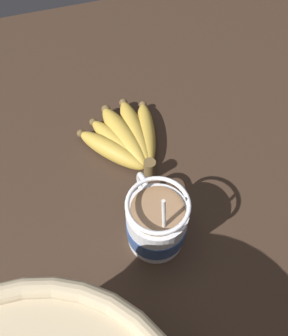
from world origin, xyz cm
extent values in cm
cube|color=#332319|center=(0.00, 0.00, 1.65)|extent=(131.15, 131.15, 3.30)
cylinder|color=silver|center=(-2.41, 0.70, 7.64)|extent=(8.44, 8.44, 8.66)
cylinder|color=navy|center=(-2.41, 0.70, 6.96)|extent=(8.64, 8.64, 3.65)
torus|color=silver|center=(2.81, 0.70, 8.52)|extent=(5.91, 0.90, 5.91)
cylinder|color=#846042|center=(-2.41, 0.70, 12.07)|extent=(7.24, 7.24, 0.40)
torus|color=silver|center=(-2.41, 0.70, 13.74)|extent=(8.44, 8.44, 0.60)
cylinder|color=silver|center=(-5.04, 0.70, 11.03)|extent=(2.81, 0.50, 12.54)
ellipsoid|color=silver|center=(-3.89, 0.70, 4.80)|extent=(3.00, 2.00, 0.80)
cylinder|color=brown|center=(8.21, -2.01, 6.01)|extent=(2.00, 2.00, 3.00)
ellipsoid|color=#B79338|center=(16.17, -4.05, 4.98)|extent=(14.81, 6.84, 3.36)
sphere|color=brown|center=(23.15, -5.85, 4.98)|extent=(1.51, 1.51, 1.51)
ellipsoid|color=#B79338|center=(17.01, -2.22, 5.10)|extent=(15.67, 3.96, 3.60)
sphere|color=brown|center=(24.80, -2.40, 5.10)|extent=(1.62, 1.62, 1.62)
ellipsoid|color=#B79338|center=(16.62, -0.26, 5.23)|extent=(15.65, 6.87, 3.86)
sphere|color=brown|center=(24.06, 1.28, 5.23)|extent=(1.74, 1.74, 1.74)
ellipsoid|color=#B79338|center=(15.51, 1.36, 4.93)|extent=(14.15, 8.87, 3.26)
sphere|color=brown|center=(21.91, 4.32, 4.93)|extent=(1.47, 1.47, 1.47)
ellipsoid|color=#B79338|center=(14.45, 2.84, 4.99)|extent=(12.97, 11.14, 3.38)
sphere|color=brown|center=(19.90, 7.08, 4.99)|extent=(1.52, 1.52, 1.52)
camera|label=1|loc=(-20.27, 8.60, 50.47)|focal=35.00mm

